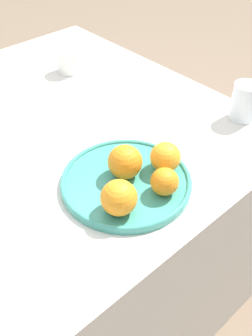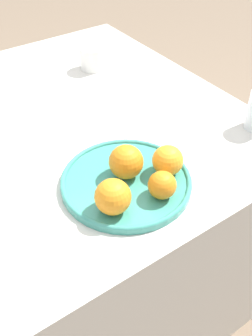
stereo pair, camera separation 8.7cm
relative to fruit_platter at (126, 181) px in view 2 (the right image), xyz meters
name	(u,v)px [view 2 (the right image)]	position (x,y,z in m)	size (l,w,h in m)	color
ground_plane	(45,296)	(-0.16, 0.32, -0.77)	(12.00, 12.00, 0.00)	#7A6651
table	(29,233)	(-0.16, 0.32, -0.39)	(1.30, 1.05, 0.76)	silver
fruit_platter	(126,181)	(0.00, 0.00, 0.00)	(0.30, 0.30, 0.02)	teal
orange_0	(126,162)	(0.01, 0.01, 0.04)	(0.08, 0.08, 0.08)	orange
orange_1	(113,197)	(-0.07, -0.06, 0.04)	(0.08, 0.08, 0.08)	orange
orange_2	(168,161)	(0.09, -0.03, 0.04)	(0.07, 0.07, 0.07)	orange
orange_3	(162,185)	(0.03, -0.08, 0.03)	(0.06, 0.06, 0.06)	orange
cup_0	(92,58)	(0.23, 0.53, 0.03)	(0.08, 0.08, 0.08)	white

